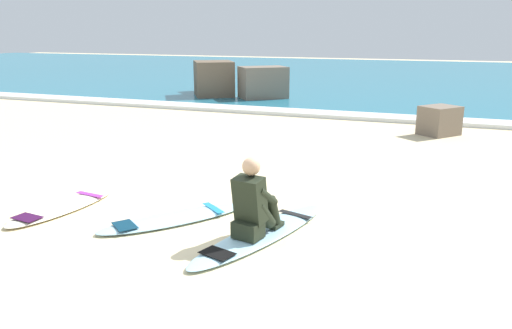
{
  "coord_description": "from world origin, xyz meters",
  "views": [
    {
      "loc": [
        3.06,
        -5.45,
        2.42
      ],
      "look_at": [
        0.54,
        1.16,
        0.55
      ],
      "focal_mm": 35.87,
      "sensor_mm": 36.0,
      "label": 1
    }
  ],
  "objects_px": {
    "shoreline_rock": "(439,121)",
    "surfboard_spare_far": "(63,207)",
    "surfer_seated": "(254,205)",
    "surfboard_spare_near": "(174,218)",
    "surfboard_main": "(262,233)"
  },
  "relations": [
    {
      "from": "surfboard_spare_far",
      "to": "surfer_seated",
      "type": "bearing_deg",
      "value": -1.02
    },
    {
      "from": "surfer_seated",
      "to": "surfboard_spare_near",
      "type": "relative_size",
      "value": 0.49
    },
    {
      "from": "shoreline_rock",
      "to": "surfboard_spare_near",
      "type": "bearing_deg",
      "value": -112.86
    },
    {
      "from": "surfer_seated",
      "to": "surfboard_spare_near",
      "type": "bearing_deg",
      "value": 169.78
    },
    {
      "from": "surfer_seated",
      "to": "shoreline_rock",
      "type": "height_order",
      "value": "surfer_seated"
    },
    {
      "from": "shoreline_rock",
      "to": "surfboard_spare_far",
      "type": "bearing_deg",
      "value": -122.54
    },
    {
      "from": "surfer_seated",
      "to": "surfboard_spare_far",
      "type": "bearing_deg",
      "value": 178.98
    },
    {
      "from": "surfboard_main",
      "to": "surfer_seated",
      "type": "height_order",
      "value": "surfer_seated"
    },
    {
      "from": "surfer_seated",
      "to": "shoreline_rock",
      "type": "xyz_separation_m",
      "value": [
        1.84,
        7.43,
        -0.09
      ]
    },
    {
      "from": "surfer_seated",
      "to": "surfboard_spare_near",
      "type": "distance_m",
      "value": 1.28
    },
    {
      "from": "surfboard_main",
      "to": "surfboard_spare_far",
      "type": "height_order",
      "value": "same"
    },
    {
      "from": "surfer_seated",
      "to": "surfboard_spare_far",
      "type": "xyz_separation_m",
      "value": [
        -2.87,
        0.05,
        -0.4
      ]
    },
    {
      "from": "surfboard_main",
      "to": "surfboard_spare_near",
      "type": "relative_size",
      "value": 1.33
    },
    {
      "from": "surfboard_spare_near",
      "to": "shoreline_rock",
      "type": "bearing_deg",
      "value": 67.14
    },
    {
      "from": "surfboard_spare_far",
      "to": "shoreline_rock",
      "type": "xyz_separation_m",
      "value": [
        4.71,
        7.38,
        0.31
      ]
    }
  ]
}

